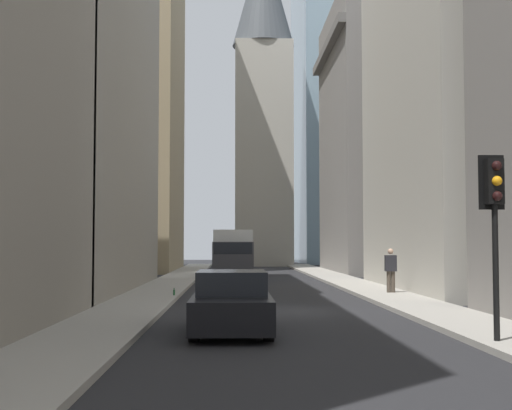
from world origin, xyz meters
TOP-DOWN VIEW (x-y plane):
  - ground_plane at (0.00, 0.00)m, footprint 135.00×135.00m
  - sidewalk_right at (0.00, 4.50)m, footprint 90.00×2.20m
  - sidewalk_left at (0.00, -4.50)m, footprint 90.00×2.20m
  - building_left_midfar at (8.84, -10.60)m, footprint 14.40×10.00m
  - building_left_far at (28.17, -10.59)m, footprint 14.01×10.50m
  - building_right_far at (31.47, 10.60)m, footprint 13.42×10.00m
  - building_right_midfar at (8.84, 10.59)m, footprint 18.00×10.50m
  - church_spire at (43.49, -1.38)m, footprint 5.79×5.79m
  - delivery_truck at (19.75, 1.40)m, footprint 6.46×2.25m
  - sedan_black at (-5.17, 1.40)m, footprint 4.30×1.78m
  - traffic_light_foreground at (-7.63, -3.82)m, footprint 0.43×0.52m
  - pedestrian at (5.97, -4.79)m, footprint 0.26×0.44m
  - discarded_bottle at (4.72, 3.56)m, footprint 0.07×0.07m

SIDE VIEW (x-z plane):
  - ground_plane at x=0.00m, z-range 0.00..0.00m
  - sidewalk_right at x=0.00m, z-range 0.00..0.14m
  - sidewalk_left at x=0.00m, z-range 0.00..0.14m
  - discarded_bottle at x=4.72m, z-range 0.11..0.38m
  - sedan_black at x=-5.17m, z-range -0.04..1.37m
  - pedestrian at x=5.97m, z-range 0.22..1.93m
  - delivery_truck at x=19.75m, z-range 0.04..2.88m
  - traffic_light_foreground at x=-7.63m, z-range 1.00..4.69m
  - building_left_midfar at x=8.84m, z-range 0.00..18.11m
  - building_left_far at x=28.17m, z-range 0.01..18.99m
  - building_right_midfar at x=8.84m, z-range 0.01..20.83m
  - building_right_far at x=31.47m, z-range 0.00..31.77m
  - church_spire at x=43.49m, z-range 0.69..31.94m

